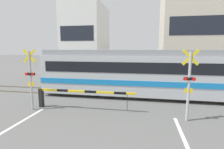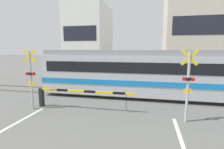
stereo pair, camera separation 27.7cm
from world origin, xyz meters
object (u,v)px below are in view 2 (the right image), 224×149
crossing_barrier_near (68,94)px  crossing_barrier_far (147,77)px  pedestrian (136,69)px  crossing_signal_right (188,83)px  commuter_train (192,73)px  crossing_signal_left (31,77)px

crossing_barrier_near → crossing_barrier_far: same height
crossing_barrier_near → pedestrian: bearing=73.9°
crossing_signal_right → pedestrian: 10.41m
pedestrian → crossing_barrier_near: bearing=-106.1°
commuter_train → crossing_barrier_far: 4.18m
commuter_train → crossing_signal_left: crossing_signal_left is taller
crossing_barrier_far → pedestrian: (-1.16, 3.15, 0.26)m
commuter_train → pedestrian: (-3.90, 6.18, -0.58)m
crossing_barrier_far → pedestrian: size_ratio=2.85×
crossing_barrier_near → commuter_train: bearing=26.5°
commuter_train → crossing_signal_left: bearing=-155.7°
pedestrian → commuter_train: bearing=-57.8°
crossing_signal_right → pedestrian: crossing_signal_right is taller
crossing_barrier_near → crossing_signal_left: crossing_signal_left is taller
commuter_train → crossing_barrier_near: (-6.65, -3.31, -0.85)m
crossing_barrier_near → pedestrian: size_ratio=2.85×
pedestrian → crossing_barrier_far: bearing=-69.8°
crossing_signal_left → commuter_train: bearing=24.3°
crossing_signal_right → crossing_barrier_near: bearing=175.1°
crossing_signal_left → crossing_signal_right: 7.41m
crossing_signal_right → crossing_signal_left: bearing=180.0°
commuter_train → crossing_signal_right: bearing=-104.6°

